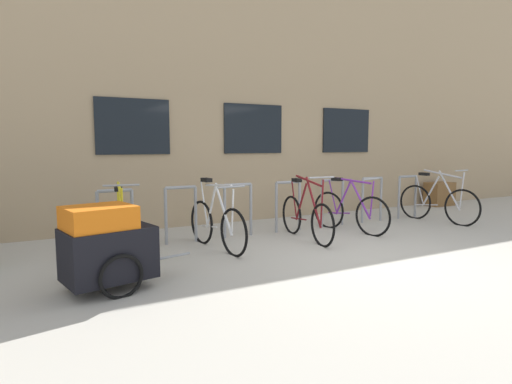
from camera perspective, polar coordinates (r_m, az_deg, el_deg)
The scene contains 10 objects.
ground_plane at distance 6.23m, azimuth 13.44°, elevation -8.29°, with size 42.00×42.00×0.00m, color #B2ADA0.
storefront_building at distance 11.75m, azimuth -7.88°, elevation 13.77°, with size 28.00×6.50×6.17m.
bike_rack at distance 7.65m, azimuth 4.34°, elevation -1.28°, with size 6.54×0.05×0.92m.
bicycle_white at distance 6.37m, azimuth -5.34°, elevation -4.25°, with size 0.44×1.65×1.07m.
bicycle_maroon at distance 7.05m, azimuth 6.75°, elevation -3.27°, with size 0.44×1.73×1.09m.
bicycle_purple at distance 7.80m, azimuth 12.50°, elevation -2.45°, with size 0.53×1.63×1.01m.
bicycle_silver at distance 9.32m, azimuth 23.28°, elevation -1.29°, with size 0.44×1.75×1.10m.
bicycle_yellow at distance 6.07m, azimuth -17.75°, elevation -4.96°, with size 0.44×1.72×1.09m.
bike_trailer at distance 4.83m, azimuth -19.50°, elevation -6.88°, with size 1.48×0.79×0.94m.
planter_box at distance 11.87m, azimuth 23.48°, elevation -0.24°, with size 0.70×0.44×0.60m, color brown.
Camera 1 is at (-4.00, -4.51, 1.56)m, focal length 29.68 mm.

